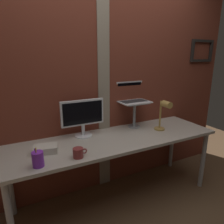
% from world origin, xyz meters
% --- Properties ---
extents(ground_plane, '(6.00, 6.00, 0.00)m').
position_xyz_m(ground_plane, '(0.00, 0.00, 0.00)').
color(ground_plane, brown).
extents(brick_wall_back, '(3.49, 0.16, 2.36)m').
position_xyz_m(brick_wall_back, '(0.00, 0.47, 1.18)').
color(brick_wall_back, brown).
rests_on(brick_wall_back, ground_plane).
extents(desk, '(2.16, 0.64, 0.73)m').
position_xyz_m(desk, '(-0.02, 0.09, 0.66)').
color(desk, beige).
rests_on(desk, ground_plane).
extents(monitor, '(0.45, 0.18, 0.39)m').
position_xyz_m(monitor, '(-0.31, 0.29, 0.96)').
color(monitor, white).
rests_on(monitor, desk).
extents(laptop_stand, '(0.28, 0.22, 0.30)m').
position_xyz_m(laptop_stand, '(0.32, 0.29, 0.92)').
color(laptop_stand, gray).
rests_on(laptop_stand, desk).
extents(laptop, '(0.35, 0.28, 0.23)m').
position_xyz_m(laptop, '(0.32, 0.36, 1.08)').
color(laptop, white).
rests_on(laptop, laptop_stand).
extents(desk_lamp, '(0.12, 0.20, 0.35)m').
position_xyz_m(desk_lamp, '(0.53, 0.04, 0.94)').
color(desk_lamp, tan).
rests_on(desk_lamp, desk).
extents(pen_cup, '(0.09, 0.09, 0.16)m').
position_xyz_m(pen_cup, '(-0.81, -0.13, 0.79)').
color(pen_cup, purple).
rests_on(pen_cup, desk).
extents(coffee_mug, '(0.12, 0.09, 0.08)m').
position_xyz_m(coffee_mug, '(-0.49, -0.13, 0.77)').
color(coffee_mug, maroon).
rests_on(coffee_mug, desk).
extents(paper_clutter_stack, '(0.23, 0.18, 0.06)m').
position_xyz_m(paper_clutter_stack, '(-0.72, 0.09, 0.75)').
color(paper_clutter_stack, silver).
rests_on(paper_clutter_stack, desk).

